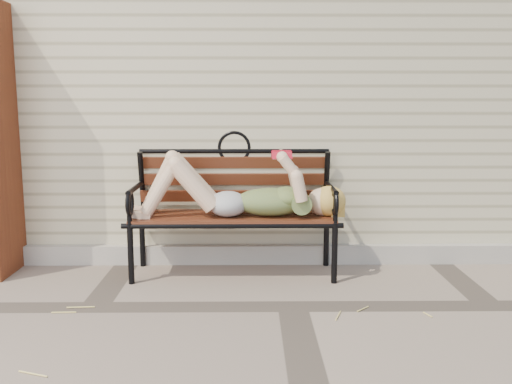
{
  "coord_description": "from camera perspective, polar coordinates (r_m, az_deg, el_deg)",
  "views": [
    {
      "loc": [
        -0.27,
        -3.43,
        1.29
      ],
      "look_at": [
        -0.23,
        0.63,
        0.63
      ],
      "focal_mm": 40.0,
      "sensor_mm": 36.0,
      "label": 1
    }
  ],
  "objects": [
    {
      "name": "ground",
      "position": [
        3.68,
        3.7,
        -11.36
      ],
      "size": [
        80.0,
        80.0,
        0.0
      ],
      "primitive_type": "plane",
      "color": "gray",
      "rests_on": "ground"
    },
    {
      "name": "house_wall",
      "position": [
        6.44,
        1.81,
        11.06
      ],
      "size": [
        8.0,
        4.0,
        3.0
      ],
      "primitive_type": "cube",
      "color": "beige",
      "rests_on": "ground"
    },
    {
      "name": "foundation_strip",
      "position": [
        4.58,
        2.8,
        -6.21
      ],
      "size": [
        8.0,
        0.1,
        0.15
      ],
      "primitive_type": "cube",
      "color": "#B0A89F",
      "rests_on": "ground"
    },
    {
      "name": "garden_bench",
      "position": [
        4.28,
        -2.24,
        -0.18
      ],
      "size": [
        1.63,
        0.65,
        1.06
      ],
      "color": "black",
      "rests_on": "ground"
    },
    {
      "name": "reading_woman",
      "position": [
        4.15,
        -2.11,
        0.01
      ],
      "size": [
        1.54,
        0.35,
        0.49
      ],
      "color": "#0A4049",
      "rests_on": "ground"
    },
    {
      "name": "straw_scatter",
      "position": [
        2.85,
        -3.85,
        -17.61
      ],
      "size": [
        2.75,
        1.8,
        0.01
      ],
      "color": "#E6CF70",
      "rests_on": "ground"
    }
  ]
}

